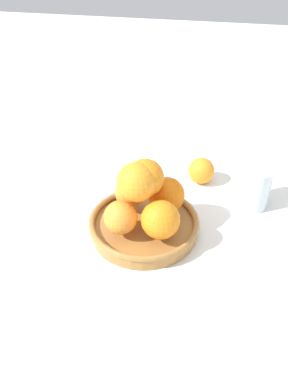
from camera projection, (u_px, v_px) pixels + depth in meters
ground_plane at (144, 231)px, 0.80m from camera, size 4.00×4.00×0.00m
fruit_bowl at (144, 224)px, 0.79m from camera, size 0.23×0.23×0.04m
orange_pile at (146, 196)px, 0.74m from camera, size 0.16×0.15×0.14m
stray_orange at (201, 171)px, 0.92m from camera, size 0.06×0.06×0.06m
drinking_glass at (253, 187)px, 0.84m from camera, size 0.08×0.08×0.10m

